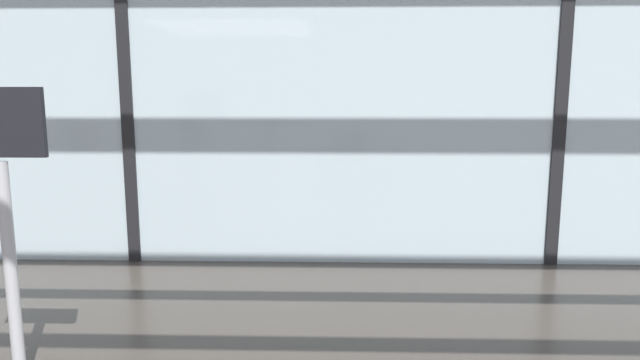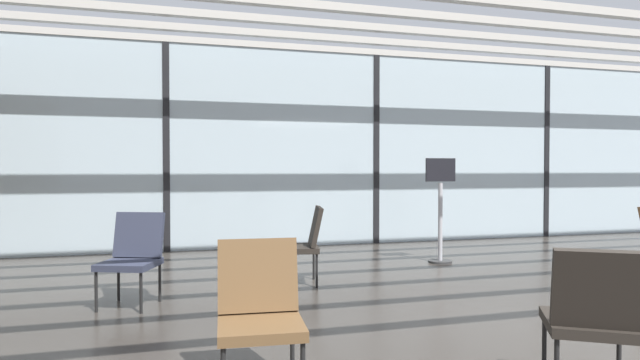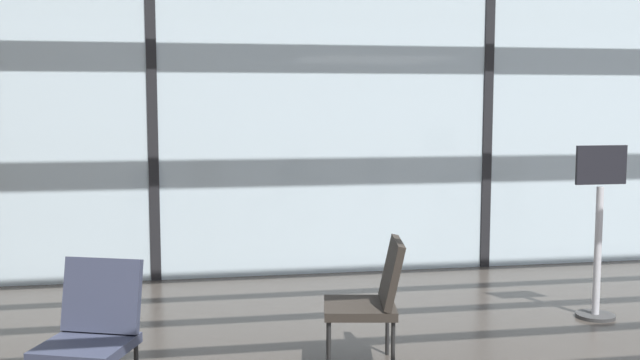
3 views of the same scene
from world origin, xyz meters
name	(u,v)px [view 3 (image 3 of 3)]	position (x,y,z in m)	size (l,w,h in m)	color
glass_curtain_wall	(486,116)	(0.00, 5.20, 1.63)	(14.00, 0.08, 3.27)	silver
window_mullion_0	(153,118)	(-3.50, 5.20, 1.63)	(0.10, 0.12, 3.27)	black
window_mullion_1	(486,116)	(0.00, 5.20, 1.63)	(0.10, 0.12, 3.27)	black
parked_airplane	(303,95)	(-1.21, 10.16, 1.90)	(14.21, 3.80, 3.80)	#B2BCD6
lounge_chair_0	(373,295)	(-1.96, 2.41, 0.49)	(0.60, 0.57, 0.87)	#28231E
lounge_chair_2	(93,327)	(-3.74, 1.99, 0.49)	(0.63, 0.66, 0.87)	#33384C
info_sign	(598,237)	(0.16, 3.17, 0.68)	(0.44, 0.32, 1.44)	#333333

